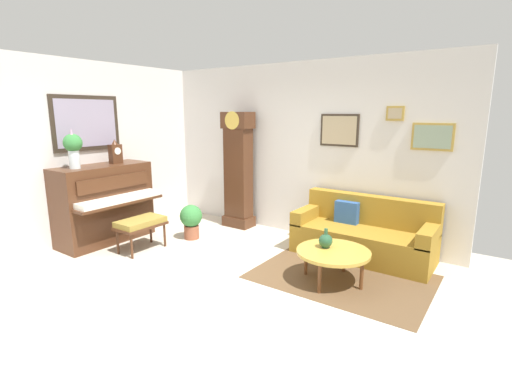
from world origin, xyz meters
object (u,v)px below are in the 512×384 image
(piano, at_px, (105,203))
(mantel_clock, at_px, (115,153))
(flower_vase, at_px, (73,147))
(potted_plant, at_px, (191,219))
(piano_bench, at_px, (141,224))
(grandfather_clock, at_px, (238,173))
(coffee_table, at_px, (333,253))
(couch, at_px, (363,235))
(green_jug, at_px, (326,241))

(piano, bearing_deg, mantel_clock, 89.47)
(flower_vase, distance_m, potted_plant, 2.03)
(piano_bench, height_order, mantel_clock, mantel_clock)
(grandfather_clock, xyz_separation_m, mantel_clock, (-1.23, -1.58, 0.42))
(grandfather_clock, distance_m, potted_plant, 1.20)
(coffee_table, relative_size, flower_vase, 1.52)
(potted_plant, bearing_deg, piano, -140.52)
(piano, xyz_separation_m, coffee_table, (3.56, 0.68, -0.24))
(flower_vase, relative_size, potted_plant, 1.04)
(piano_bench, distance_m, grandfather_clock, 1.93)
(couch, height_order, potted_plant, couch)
(grandfather_clock, distance_m, flower_vase, 2.63)
(coffee_table, bearing_deg, piano, -169.25)
(couch, height_order, flower_vase, flower_vase)
(piano_bench, relative_size, flower_vase, 1.21)
(couch, bearing_deg, flower_vase, -149.16)
(piano_bench, bearing_deg, couch, 30.99)
(piano_bench, height_order, green_jug, green_jug)
(couch, distance_m, coffee_table, 1.04)
(piano, distance_m, couch, 3.97)
(piano, bearing_deg, coffee_table, 10.75)
(mantel_clock, relative_size, flower_vase, 0.66)
(potted_plant, bearing_deg, piano_bench, -106.06)
(potted_plant, bearing_deg, couch, 18.75)
(potted_plant, bearing_deg, coffee_table, -3.89)
(grandfather_clock, xyz_separation_m, flower_vase, (-1.23, -2.26, 0.57))
(piano_bench, xyz_separation_m, grandfather_clock, (0.44, 1.79, 0.56))
(piano_bench, relative_size, mantel_clock, 1.84)
(piano, distance_m, mantel_clock, 0.82)
(coffee_table, relative_size, green_jug, 3.67)
(mantel_clock, height_order, flower_vase, flower_vase)
(piano_bench, xyz_separation_m, green_jug, (2.64, 0.67, 0.08))
(piano_bench, distance_m, couch, 3.23)
(grandfather_clock, xyz_separation_m, potted_plant, (-0.21, -0.99, -0.64))
(coffee_table, distance_m, potted_plant, 2.54)
(grandfather_clock, relative_size, couch, 1.07)
(piano, xyz_separation_m, green_jug, (3.44, 0.71, -0.13))
(couch, bearing_deg, grandfather_clock, 176.85)
(mantel_clock, bearing_deg, green_jug, 7.51)
(grandfather_clock, relative_size, potted_plant, 3.62)
(piano, height_order, couch, piano)
(piano, height_order, potted_plant, piano)
(flower_vase, bearing_deg, piano_bench, 30.29)
(piano, relative_size, grandfather_clock, 0.71)
(grandfather_clock, xyz_separation_m, couch, (2.33, -0.13, -0.65))
(couch, xyz_separation_m, mantel_clock, (-3.57, -1.45, 1.08))
(coffee_table, relative_size, potted_plant, 1.57)
(piano_bench, height_order, couch, couch)
(piano_bench, relative_size, grandfather_clock, 0.34)
(mantel_clock, height_order, potted_plant, mantel_clock)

